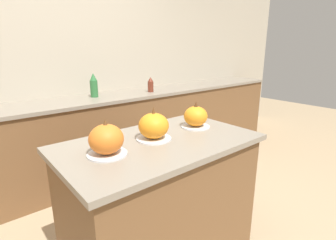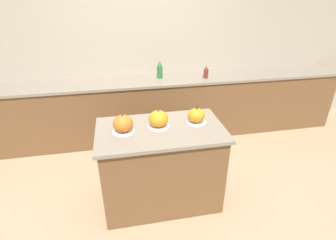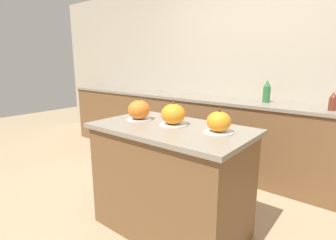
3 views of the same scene
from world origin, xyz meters
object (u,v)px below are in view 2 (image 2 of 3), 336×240
object	(u,v)px
bottle_tall	(160,70)
bottle_short	(206,72)
pumpkin_cake_center	(158,119)
pumpkin_cake_right	(196,116)
pumpkin_cake_left	(123,124)

from	to	relation	value
bottle_tall	bottle_short	distance (m)	0.67
pumpkin_cake_center	pumpkin_cake_right	bearing A→B (deg)	2.44
bottle_short	bottle_tall	bearing A→B (deg)	169.35
bottle_tall	bottle_short	world-z (taller)	bottle_tall
pumpkin_cake_left	bottle_short	bearing A→B (deg)	46.63
pumpkin_cake_right	bottle_tall	bearing A→B (deg)	95.61
pumpkin_cake_left	pumpkin_cake_center	distance (m)	0.34
bottle_tall	bottle_short	xyz separation A→B (m)	(0.66, -0.12, -0.04)
pumpkin_cake_right	bottle_tall	xyz separation A→B (m)	(-0.14, 1.39, 0.08)
pumpkin_cake_right	bottle_tall	world-z (taller)	bottle_tall
pumpkin_cake_left	bottle_short	xyz separation A→B (m)	(1.24, 1.32, 0.04)
pumpkin_cake_left	pumpkin_cake_right	world-z (taller)	pumpkin_cake_left
pumpkin_cake_left	pumpkin_cake_right	xyz separation A→B (m)	(0.72, 0.05, -0.01)
pumpkin_cake_left	pumpkin_cake_right	distance (m)	0.72
pumpkin_cake_left	bottle_tall	world-z (taller)	bottle_tall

